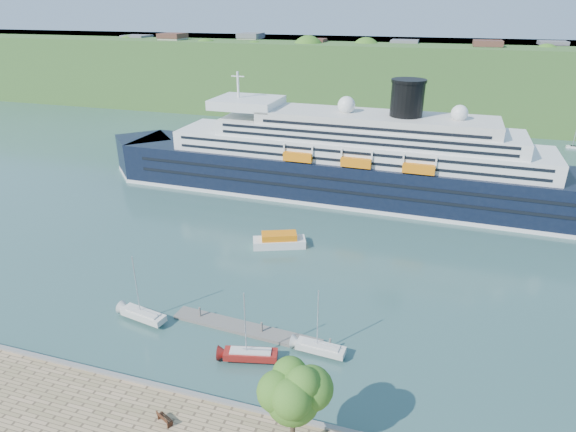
# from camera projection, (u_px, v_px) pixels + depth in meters

# --- Properties ---
(ground) EXTENTS (400.00, 400.00, 0.00)m
(ground) POSITION_uv_depth(u_px,v_px,m) (165.00, 394.00, 48.36)
(ground) COLOR #2D504C
(ground) RESTS_ON ground
(far_hillside) EXTENTS (400.00, 50.00, 24.00)m
(far_hillside) POSITION_uv_depth(u_px,v_px,m) (374.00, 77.00, 170.09)
(far_hillside) COLOR #3B6327
(far_hillside) RESTS_ON ground
(quay_coping) EXTENTS (220.00, 0.50, 0.30)m
(quay_coping) POSITION_uv_depth(u_px,v_px,m) (162.00, 387.00, 47.72)
(quay_coping) COLOR slate
(quay_coping) RESTS_ON promenade
(cruise_ship) EXTENTS (105.75, 17.76, 23.67)m
(cruise_ship) POSITION_uv_depth(u_px,v_px,m) (345.00, 139.00, 93.41)
(cruise_ship) COLOR black
(cruise_ship) RESTS_ON ground
(park_bench) EXTENTS (1.94, 1.42, 1.15)m
(park_bench) POSITION_uv_depth(u_px,v_px,m) (165.00, 418.00, 43.63)
(park_bench) COLOR #4F2B16
(park_bench) RESTS_ON promenade
(promenade_tree) EXTENTS (6.08, 6.08, 10.07)m
(promenade_tree) POSITION_uv_depth(u_px,v_px,m) (293.00, 407.00, 38.92)
(promenade_tree) COLOR #255B18
(promenade_tree) RESTS_ON promenade
(floating_pontoon) EXTENTS (18.96, 3.58, 0.42)m
(floating_pontoon) POSITION_uv_depth(u_px,v_px,m) (246.00, 329.00, 57.72)
(floating_pontoon) COLOR slate
(floating_pontoon) RESTS_ON ground
(sailboat_white_near) EXTENTS (6.83, 2.97, 8.54)m
(sailboat_white_near) POSITION_uv_depth(u_px,v_px,m) (140.00, 292.00, 57.74)
(sailboat_white_near) COLOR silver
(sailboat_white_near) RESTS_ON ground
(sailboat_red) EXTENTS (6.73, 3.23, 8.38)m
(sailboat_red) POSITION_uv_depth(u_px,v_px,m) (250.00, 330.00, 51.16)
(sailboat_red) COLOR maroon
(sailboat_red) RESTS_ON ground
(sailboat_white_far) EXTENTS (6.23, 2.12, 7.91)m
(sailboat_white_far) POSITION_uv_depth(u_px,v_px,m) (321.00, 325.00, 52.27)
(sailboat_white_far) COLOR silver
(sailboat_white_far) RESTS_ON ground
(tender_launch) EXTENTS (8.95, 5.85, 2.34)m
(tender_launch) POSITION_uv_depth(u_px,v_px,m) (279.00, 240.00, 77.21)
(tender_launch) COLOR orange
(tender_launch) RESTS_ON ground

